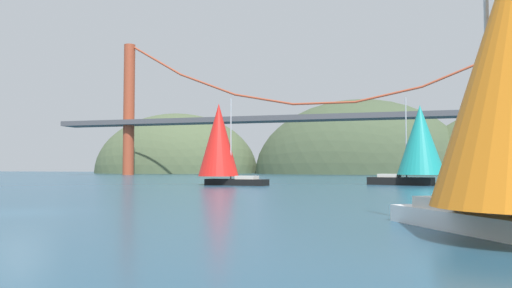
% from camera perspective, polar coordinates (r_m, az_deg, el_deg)
% --- Properties ---
extents(ground_plane, '(360.00, 360.00, 0.00)m').
position_cam_1_polar(ground_plane, '(23.38, -25.53, -7.12)').
color(ground_plane, navy).
extents(headland_left, '(55.29, 44.00, 39.80)m').
position_cam_1_polar(headland_left, '(168.01, -9.19, -3.32)').
color(headland_left, '#4C5B3D').
rests_on(headland_left, ground_plane).
extents(headland_center, '(63.64, 44.00, 44.90)m').
position_cam_1_polar(headland_center, '(152.96, 11.72, -3.36)').
color(headland_center, '#425138').
rests_on(headland_center, ground_plane).
extents(suspension_bridge, '(135.41, 6.00, 33.57)m').
position_cam_1_polar(suspension_bridge, '(114.33, 7.79, 3.68)').
color(suspension_bridge, '#A34228').
rests_on(suspension_bridge, ground_plane).
extents(sailboat_teal_sail, '(8.77, 6.17, 9.52)m').
position_cam_1_polar(sailboat_teal_sail, '(55.88, 18.20, 0.15)').
color(sailboat_teal_sail, black).
rests_on(sailboat_teal_sail, ground_plane).
extents(sailboat_red_spinnaker, '(8.28, 5.11, 9.37)m').
position_cam_1_polar(sailboat_red_spinnaker, '(54.20, -4.18, 0.22)').
color(sailboat_red_spinnaker, black).
rests_on(sailboat_red_spinnaker, ground_plane).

